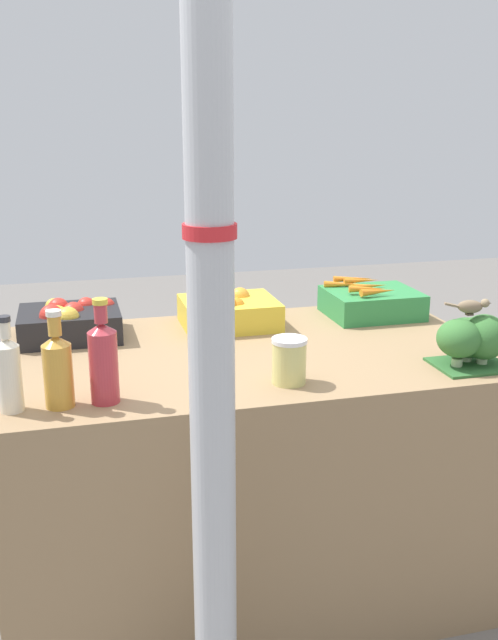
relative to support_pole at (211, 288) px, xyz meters
The scene contains 12 objects.
ground_plane 1.44m from the support_pole, 69.29° to the left, with size 10.00×10.00×0.00m, color slate.
market_table 1.10m from the support_pole, 69.29° to the left, with size 1.57×0.93×0.84m, color #937551.
support_pole is the anchor object (origin of this frame).
apple_crate 1.07m from the support_pole, 106.59° to the left, with size 0.33×0.28×0.14m.
orange_crate 1.07m from the support_pole, 75.21° to the left, with size 0.33×0.28×0.14m.
carrot_crate 1.32m from the support_pole, 50.39° to the left, with size 0.33×0.28×0.13m.
broccoli_pile 1.00m from the support_pole, 24.20° to the left, with size 0.23×0.19×0.16m.
juice_bottle_cloudy 0.64m from the support_pole, 140.18° to the left, with size 0.06×0.06×0.25m.
juice_bottle_amber 0.57m from the support_pole, 131.34° to the left, with size 0.08×0.08×0.26m.
juice_bottle_ruby 0.50m from the support_pole, 119.64° to the left, with size 0.08×0.08×0.28m.
pickle_jar 0.58m from the support_pole, 52.11° to the left, with size 0.10×0.10×0.13m.
sparrow_bird 0.96m from the support_pole, 24.00° to the left, with size 0.13×0.06×0.05m.
Camera 1 is at (-0.55, -2.12, 1.57)m, focal length 40.00 mm.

